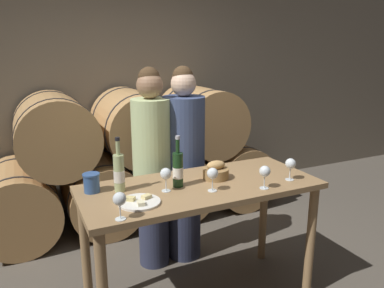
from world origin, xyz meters
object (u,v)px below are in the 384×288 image
cheese_plate (139,202)px  wine_glass_center (213,174)px  person_right (184,164)px  wine_glass_left (166,174)px  wine_glass_right (265,172)px  tasting_table (201,202)px  wine_bottle_white (119,173)px  person_left (152,167)px  bread_basket (216,172)px  wine_glass_far_right (291,164)px  wine_bottle_red (178,169)px  wine_glass_far_left (120,200)px  blue_crock (91,182)px

cheese_plate → wine_glass_center: (0.49, -0.01, 0.11)m
person_right → cheese_plate: 0.98m
wine_glass_left → wine_glass_right: 0.64m
tasting_table → cheese_plate: 0.51m
wine_glass_left → cheese_plate: bearing=-152.2°
wine_glass_center → person_right: bearing=79.8°
tasting_table → wine_bottle_white: (-0.53, 0.11, 0.26)m
person_left → person_right: 0.28m
bread_basket → wine_glass_far_right: bearing=-28.6°
tasting_table → wine_glass_left: (-0.26, -0.01, 0.24)m
cheese_plate → wine_glass_center: wine_glass_center is taller
wine_bottle_red → wine_glass_far_left: size_ratio=2.22×
blue_crock → wine_glass_far_left: (0.06, -0.47, 0.05)m
wine_glass_far_left → wine_glass_center: same height
wine_bottle_red → cheese_plate: bearing=-153.4°
blue_crock → wine_glass_far_right: size_ratio=0.79×
wine_glass_far_right → wine_glass_center: bearing=175.3°
person_left → wine_bottle_white: bearing=-127.7°
wine_bottle_red → wine_glass_right: (0.50, -0.28, -0.01)m
tasting_table → wine_glass_left: 0.36m
person_left → wine_bottle_red: bearing=-92.2°
tasting_table → person_right: 0.65m
wine_glass_far_left → wine_glass_right: 0.97m
wine_glass_far_left → person_right: bearing=49.5°
person_left → wine_glass_center: 0.80m
wine_glass_far_right → blue_crock: bearing=164.4°
cheese_plate → wine_glass_center: bearing=-1.1°
person_left → person_right: (0.28, -0.00, -0.02)m
wine_glass_left → wine_glass_right: same height
wine_glass_center → wine_bottle_red: bearing=134.9°
cheese_plate → wine_bottle_white: bearing=102.4°
wine_bottle_white → person_right: bearing=37.0°
person_left → wine_bottle_white: (-0.40, -0.51, 0.17)m
wine_bottle_red → wine_glass_left: 0.11m
bread_basket → wine_glass_left: 0.42m
person_left → wine_glass_left: size_ratio=10.67×
wine_bottle_red → blue_crock: size_ratio=2.80×
wine_glass_right → tasting_table: bearing=144.5°
wine_glass_left → wine_glass_right: bearing=-21.0°
blue_crock → person_right: bearing=28.1°
person_left → wine_glass_right: 1.01m
wine_glass_right → blue_crock: bearing=158.0°
person_right → wine_bottle_red: (-0.31, -0.60, 0.18)m
cheese_plate → wine_glass_far_left: bearing=-133.9°
bread_basket → wine_glass_center: wine_glass_center is taller
wine_glass_far_left → wine_glass_center: size_ratio=1.00×
wine_bottle_red → wine_glass_left: bearing=-156.1°
person_left → bread_basket: bearing=-63.7°
wine_bottle_red → wine_glass_center: (0.17, -0.17, -0.01)m
tasting_table → wine_glass_far_left: size_ratio=10.36×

